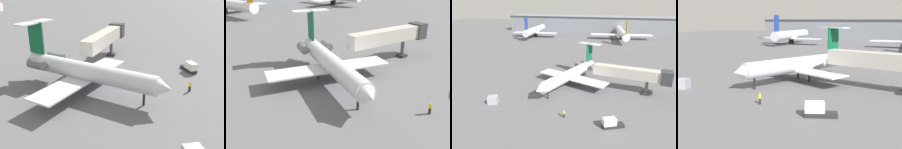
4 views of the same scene
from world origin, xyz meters
TOP-DOWN VIEW (x-y plane):
  - ground_plane at (0.00, 0.00)m, footprint 400.00×400.00m
  - regional_jet at (-1.83, -0.32)m, footprint 20.63×26.51m
  - jet_bridge at (14.57, -0.60)m, footprint 19.01×5.67m
  - ground_crew_marshaller at (0.78, -16.97)m, footprint 0.41×0.47m
  - baggage_tug_lead at (10.05, -17.88)m, footprint 4.21×2.98m
  - cargo_container_uld at (-16.49, -15.73)m, footprint 2.63×2.52m
  - terminal_building at (0.00, 109.28)m, footprint 154.41×22.80m
  - parked_airliner_west_end at (-45.11, 72.98)m, footprint 29.26×34.57m
  - parked_airliner_west_mid at (9.80, 79.26)m, footprint 37.11×43.74m

SIDE VIEW (x-z plane):
  - ground_plane at x=0.00m, z-range -0.10..0.00m
  - baggage_tug_lead at x=10.05m, z-range -0.11..1.79m
  - ground_crew_marshaller at x=0.78m, z-range 0.01..1.70m
  - cargo_container_uld at x=-16.49m, z-range 0.00..1.71m
  - regional_jet at x=-1.83m, z-range -1.69..8.48m
  - parked_airliner_west_mid at x=9.80m, z-range -2.41..10.85m
  - parked_airliner_west_end at x=-45.11m, z-range -2.40..11.19m
  - jet_bridge at x=14.57m, z-range 1.65..8.34m
  - terminal_building at x=0.00m, z-range 0.01..11.71m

